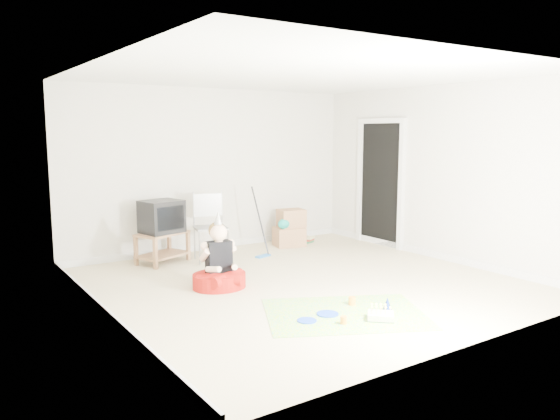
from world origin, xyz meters
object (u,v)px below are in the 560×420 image
tv_stand (162,245)px  birthday_cake (381,317)px  folding_chair (211,228)px  cardboard_boxes (290,229)px  seated_woman (219,271)px  crt_tv (162,217)px

tv_stand → birthday_cake: tv_stand is taller
folding_chair → cardboard_boxes: bearing=8.1°
cardboard_boxes → birthday_cake: (-1.32, -3.53, -0.26)m
tv_stand → folding_chair: size_ratio=0.82×
cardboard_boxes → seated_woman: 2.66m
crt_tv → seated_woman: bearing=-99.7°
tv_stand → crt_tv: crt_tv is taller
crt_tv → cardboard_boxes: size_ratio=0.89×
tv_stand → crt_tv: 0.42m
crt_tv → cardboard_boxes: 2.27m
crt_tv → seated_woman: (0.09, -1.62, -0.48)m
crt_tv → birthday_cake: 3.75m
birthday_cake → tv_stand: bearing=104.4°
crt_tv → cardboard_boxes: crt_tv is taller
tv_stand → seated_woman: bearing=-86.9°
folding_chair → birthday_cake: 3.35m
crt_tv → birthday_cake: size_ratio=1.63×
tv_stand → folding_chair: folding_chair is taller
cardboard_boxes → tv_stand: bearing=178.6°
tv_stand → folding_chair: (0.65, -0.28, 0.23)m
tv_stand → seated_woman: seated_woman is taller
crt_tv → folding_chair: size_ratio=0.53×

